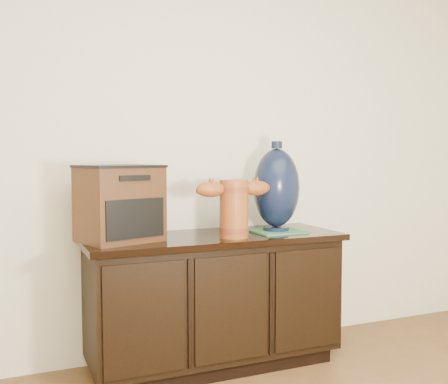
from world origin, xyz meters
name	(u,v)px	position (x,y,z in m)	size (l,w,h in m)	color
sideboard	(214,299)	(0.00, 2.23, 0.39)	(1.46, 0.56, 0.75)	black
terracotta_vessel	(234,205)	(0.07, 2.10, 0.93)	(0.44, 0.17, 0.32)	#994A1B
tv_radio	(120,203)	(-0.53, 2.23, 0.95)	(0.48, 0.43, 0.40)	#3D210F
green_mat	(276,231)	(0.39, 2.20, 0.76)	(0.28, 0.28, 0.01)	#337141
lamp_base	(276,188)	(0.39, 2.20, 1.01)	(0.28, 0.28, 0.52)	black
spray_can	(232,217)	(0.15, 2.31, 0.84)	(0.06, 0.06, 0.18)	maroon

